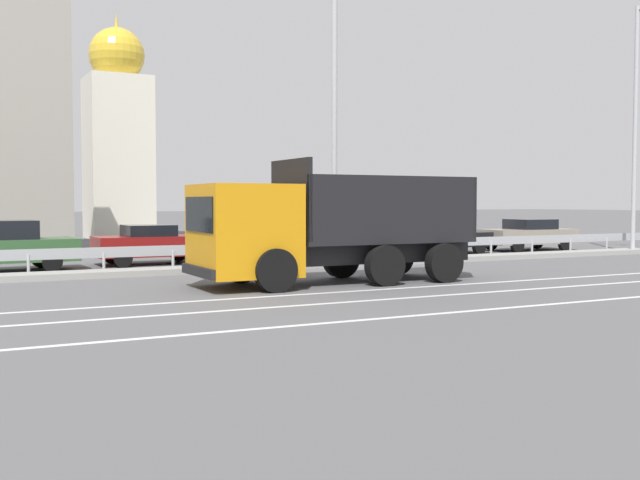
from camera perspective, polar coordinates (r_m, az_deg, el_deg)
name	(u,v)px	position (r m, az deg, el deg)	size (l,w,h in m)	color
ground_plane	(382,273)	(22.54, 4.71, -2.52)	(320.00, 320.00, 0.00)	#565659
lane_strip_0	(373,290)	(18.16, 4.09, -3.81)	(53.57, 0.16, 0.01)	silver
lane_strip_1	(412,297)	(16.81, 7.00, -4.37)	(53.57, 0.16, 0.01)	silver
lane_strip_2	(477,310)	(15.03, 11.85, -5.27)	(53.57, 0.16, 0.01)	silver
median_island	(339,264)	(24.82, 1.45, -1.81)	(29.46, 1.10, 0.18)	gray
median_guardrail	(323,247)	(25.78, 0.23, -0.56)	(53.57, 0.09, 0.78)	#9EA0A5
dump_truck	(301,235)	(19.13, -1.45, 0.38)	(7.64, 2.68, 3.21)	orange
median_road_sign	(403,223)	(26.07, 6.37, 1.31)	(0.86, 0.16, 2.59)	white
street_lamp_1	(338,86)	(24.62, 1.35, 11.66)	(0.70, 2.79, 10.62)	#ADADB2
street_lamp_2	(639,118)	(33.92, 23.11, 8.55)	(0.71, 2.31, 10.20)	#ADADB2
parked_car_3	(151,244)	(26.21, -12.72, -0.28)	(3.82, 1.93, 1.35)	maroon
parked_car_4	(309,238)	(28.36, -0.82, 0.13)	(4.52, 1.87, 1.51)	navy
parked_car_5	(441,237)	(31.09, 9.19, 0.24)	(4.22, 2.22, 1.39)	black
parked_car_6	(528,234)	(34.27, 15.58, 0.42)	(4.26, 2.19, 1.38)	gray
church_tower	(118,136)	(46.47, -15.15, 7.67)	(3.60, 3.60, 13.33)	silver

